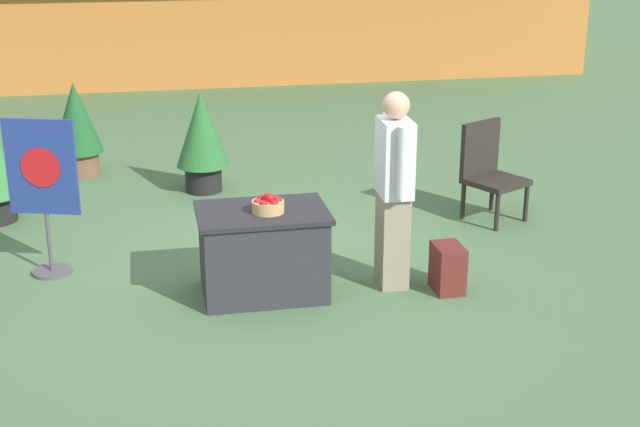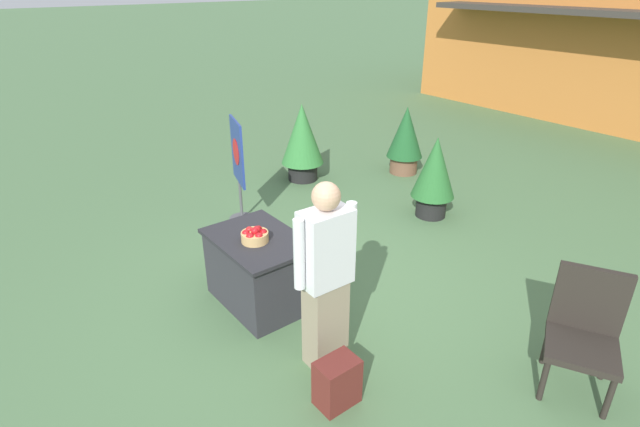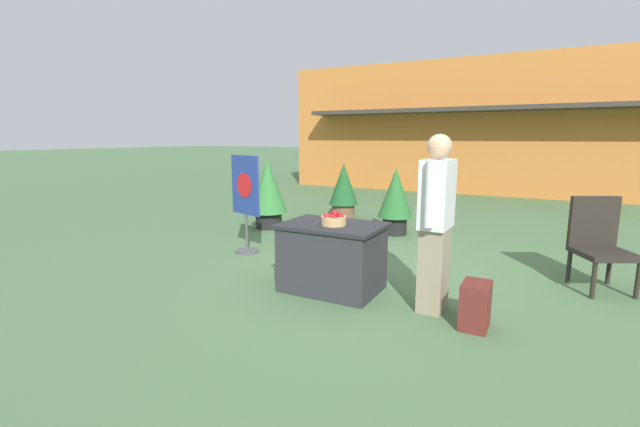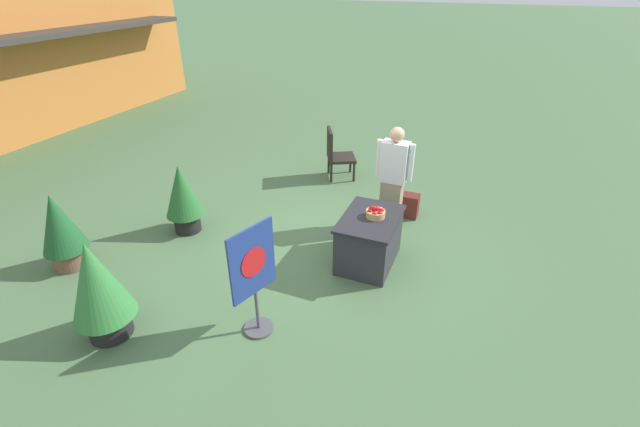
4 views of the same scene
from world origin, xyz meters
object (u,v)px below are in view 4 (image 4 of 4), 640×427
at_px(poster_board, 254,276).
at_px(potted_plant_near_left, 60,229).
at_px(display_table, 369,240).
at_px(apple_basket, 376,213).
at_px(person_visitor, 393,178).
at_px(potted_plant_far_right, 183,195).
at_px(potted_plant_far_left, 97,287).
at_px(backpack, 409,205).
at_px(patio_chair, 336,152).

bearing_deg(poster_board, potted_plant_near_left, -164.46).
distance_m(display_table, poster_board, 2.07).
distance_m(apple_basket, person_visitor, 1.10).
bearing_deg(poster_board, potted_plant_far_right, 162.17).
bearing_deg(potted_plant_near_left, apple_basket, -66.26).
relative_size(apple_basket, poster_board, 0.19).
xyz_separation_m(potted_plant_far_left, potted_plant_far_right, (2.29, 0.62, -0.06)).
distance_m(backpack, potted_plant_far_left, 4.98).
distance_m(poster_board, potted_plant_far_left, 1.77).
height_order(display_table, potted_plant_far_left, potted_plant_far_left).
xyz_separation_m(display_table, patio_chair, (2.63, 1.50, 0.18)).
distance_m(backpack, potted_plant_far_right, 3.83).
height_order(potted_plant_far_left, potted_plant_near_left, potted_plant_far_left).
relative_size(apple_basket, potted_plant_near_left, 0.23).
bearing_deg(potted_plant_far_right, display_table, -84.65).
relative_size(backpack, potted_plant_far_left, 0.32).
distance_m(patio_chair, potted_plant_far_right, 3.31).
xyz_separation_m(person_visitor, patio_chair, (1.49, 1.53, -0.33)).
bearing_deg(person_visitor, potted_plant_near_left, -52.85).
bearing_deg(poster_board, display_table, 83.18).
distance_m(potted_plant_far_left, potted_plant_far_right, 2.37).
relative_size(backpack, potted_plant_near_left, 0.36).
bearing_deg(display_table, potted_plant_near_left, 113.52).
height_order(display_table, patio_chair, patio_chair).
distance_m(display_table, potted_plant_far_left, 3.56).
height_order(display_table, poster_board, poster_board).
distance_m(potted_plant_near_left, potted_plant_far_right, 1.76).
relative_size(backpack, potted_plant_far_right, 0.36).
height_order(apple_basket, patio_chair, patio_chair).
bearing_deg(potted_plant_far_right, backpack, -60.57).
distance_m(person_visitor, patio_chair, 2.16).
distance_m(apple_basket, backpack, 1.67).
height_order(person_visitor, potted_plant_far_right, person_visitor).
xyz_separation_m(backpack, poster_board, (-3.43, 1.09, 0.60)).
height_order(backpack, potted_plant_far_left, potted_plant_far_left).
bearing_deg(person_visitor, apple_basket, 2.89).
relative_size(person_visitor, poster_board, 1.20).
bearing_deg(potted_plant_far_left, patio_chair, -10.20).
xyz_separation_m(display_table, potted_plant_near_left, (-1.75, 4.03, 0.25)).
height_order(display_table, backpack, display_table).
xyz_separation_m(patio_chair, potted_plant_far_left, (-5.21, 0.94, 0.16)).
height_order(poster_board, potted_plant_far_right, poster_board).
xyz_separation_m(poster_board, potted_plant_near_left, (0.10, 3.20, -0.18)).
height_order(display_table, potted_plant_near_left, potted_plant_near_left).
distance_m(backpack, patio_chair, 2.08).
xyz_separation_m(person_visitor, potted_plant_far_left, (-3.72, 2.47, -0.18)).
distance_m(patio_chair, potted_plant_near_left, 5.07).
xyz_separation_m(person_visitor, poster_board, (-2.99, 0.86, -0.08)).
relative_size(person_visitor, backpack, 4.14).
distance_m(poster_board, potted_plant_near_left, 3.21).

